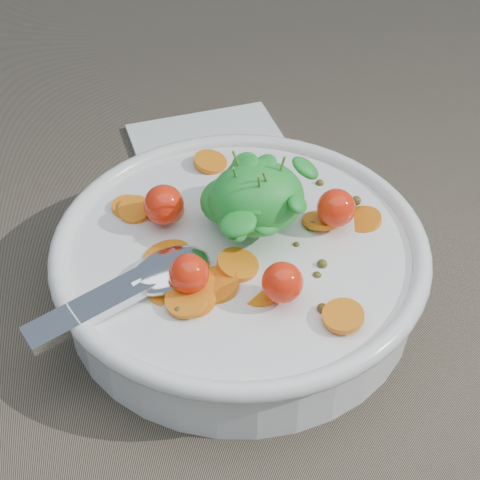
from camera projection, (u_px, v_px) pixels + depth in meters
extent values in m
plane|color=#796C56|center=(251.00, 279.00, 0.59)|extent=(6.00, 6.00, 0.00)
cylinder|color=white|center=(240.00, 270.00, 0.56)|extent=(0.27, 0.27, 0.05)
torus|color=white|center=(240.00, 245.00, 0.55)|extent=(0.28, 0.28, 0.01)
cylinder|color=white|center=(240.00, 290.00, 0.58)|extent=(0.13, 0.13, 0.01)
cylinder|color=brown|center=(240.00, 270.00, 0.56)|extent=(0.24, 0.24, 0.04)
cylinder|color=orange|center=(189.00, 184.00, 0.61)|extent=(0.03, 0.03, 0.00)
cylinder|color=orange|center=(238.00, 264.00, 0.52)|extent=(0.04, 0.04, 0.01)
cylinder|color=orange|center=(170.00, 290.00, 0.51)|extent=(0.05, 0.05, 0.01)
cylinder|color=orange|center=(167.00, 256.00, 0.53)|extent=(0.04, 0.04, 0.01)
cylinder|color=orange|center=(361.00, 221.00, 0.57)|extent=(0.04, 0.04, 0.01)
cylinder|color=orange|center=(343.00, 316.00, 0.49)|extent=(0.03, 0.03, 0.01)
cylinder|color=orange|center=(224.00, 281.00, 0.52)|extent=(0.04, 0.04, 0.01)
cylinder|color=orange|center=(194.00, 300.00, 0.50)|extent=(0.04, 0.04, 0.01)
cylinder|color=orange|center=(165.00, 210.00, 0.57)|extent=(0.04, 0.04, 0.01)
cylinder|color=orange|center=(210.00, 162.00, 0.62)|extent=(0.04, 0.04, 0.01)
cylinder|color=orange|center=(135.00, 210.00, 0.57)|extent=(0.04, 0.03, 0.01)
cylinder|color=orange|center=(129.00, 207.00, 0.58)|extent=(0.04, 0.04, 0.01)
cylinder|color=orange|center=(215.00, 286.00, 0.51)|extent=(0.04, 0.05, 0.01)
cylinder|color=orange|center=(321.00, 221.00, 0.56)|extent=(0.03, 0.03, 0.01)
cylinder|color=orange|center=(345.00, 320.00, 0.50)|extent=(0.03, 0.03, 0.01)
cylinder|color=orange|center=(187.00, 298.00, 0.50)|extent=(0.03, 0.03, 0.01)
cylinder|color=orange|center=(260.00, 294.00, 0.51)|extent=(0.04, 0.04, 0.02)
sphere|color=#494318|center=(296.00, 245.00, 0.55)|extent=(0.01, 0.01, 0.01)
sphere|color=#494318|center=(182.00, 290.00, 0.50)|extent=(0.01, 0.01, 0.01)
sphere|color=#494318|center=(289.00, 292.00, 0.51)|extent=(0.01, 0.01, 0.01)
sphere|color=#494318|center=(351.00, 206.00, 0.58)|extent=(0.01, 0.01, 0.01)
sphere|color=#494318|center=(178.00, 311.00, 0.49)|extent=(0.01, 0.01, 0.01)
sphere|color=#494318|center=(313.00, 226.00, 0.56)|extent=(0.01, 0.01, 0.01)
sphere|color=#494318|center=(162.00, 199.00, 0.58)|extent=(0.01, 0.01, 0.01)
sphere|color=#494318|center=(320.00, 183.00, 0.60)|extent=(0.01, 0.01, 0.01)
sphere|color=#494318|center=(317.00, 276.00, 0.52)|extent=(0.01, 0.01, 0.01)
sphere|color=#494318|center=(322.00, 264.00, 0.53)|extent=(0.01, 0.01, 0.01)
sphere|color=#494318|center=(356.00, 201.00, 0.57)|extent=(0.01, 0.01, 0.01)
sphere|color=#494318|center=(322.00, 309.00, 0.50)|extent=(0.01, 0.01, 0.01)
sphere|color=red|center=(336.00, 208.00, 0.55)|extent=(0.03, 0.03, 0.03)
sphere|color=red|center=(243.00, 180.00, 0.57)|extent=(0.03, 0.03, 0.03)
sphere|color=red|center=(164.00, 205.00, 0.55)|extent=(0.03, 0.03, 0.03)
sphere|color=red|center=(189.00, 274.00, 0.50)|extent=(0.03, 0.03, 0.03)
sphere|color=red|center=(282.00, 282.00, 0.49)|extent=(0.03, 0.03, 0.03)
ellipsoid|color=green|center=(256.00, 198.00, 0.53)|extent=(0.07, 0.06, 0.05)
ellipsoid|color=green|center=(228.00, 201.00, 0.55)|extent=(0.04, 0.04, 0.03)
ellipsoid|color=green|center=(236.00, 233.00, 0.51)|extent=(0.02, 0.02, 0.01)
ellipsoid|color=green|center=(244.00, 223.00, 0.52)|extent=(0.03, 0.03, 0.02)
ellipsoid|color=green|center=(268.00, 172.00, 0.53)|extent=(0.03, 0.03, 0.03)
ellipsoid|color=green|center=(258.00, 189.00, 0.53)|extent=(0.02, 0.02, 0.02)
ellipsoid|color=green|center=(238.00, 180.00, 0.53)|extent=(0.03, 0.03, 0.02)
ellipsoid|color=green|center=(298.00, 204.00, 0.51)|extent=(0.03, 0.03, 0.02)
ellipsoid|color=green|center=(263.00, 168.00, 0.53)|extent=(0.03, 0.03, 0.02)
ellipsoid|color=green|center=(245.00, 165.00, 0.53)|extent=(0.03, 0.03, 0.02)
ellipsoid|color=green|center=(264.00, 220.00, 0.52)|extent=(0.04, 0.04, 0.02)
ellipsoid|color=green|center=(254.00, 187.00, 0.53)|extent=(0.02, 0.03, 0.01)
ellipsoid|color=green|center=(305.00, 168.00, 0.55)|extent=(0.03, 0.03, 0.02)
ellipsoid|color=green|center=(238.00, 224.00, 0.50)|extent=(0.04, 0.04, 0.02)
ellipsoid|color=green|center=(258.00, 202.00, 0.51)|extent=(0.03, 0.03, 0.02)
ellipsoid|color=green|center=(251.00, 182.00, 0.52)|extent=(0.03, 0.03, 0.02)
ellipsoid|color=green|center=(254.00, 188.00, 0.52)|extent=(0.03, 0.03, 0.02)
ellipsoid|color=green|center=(222.00, 197.00, 0.53)|extent=(0.03, 0.03, 0.01)
ellipsoid|color=green|center=(256.00, 188.00, 0.53)|extent=(0.03, 0.02, 0.02)
ellipsoid|color=green|center=(243.00, 167.00, 0.53)|extent=(0.04, 0.03, 0.02)
ellipsoid|color=green|center=(263.00, 171.00, 0.53)|extent=(0.03, 0.03, 0.02)
cylinder|color=#4C8C33|center=(277.00, 183.00, 0.53)|extent=(0.01, 0.00, 0.05)
cylinder|color=#4C8C33|center=(244.00, 177.00, 0.53)|extent=(0.02, 0.01, 0.04)
cylinder|color=#4C8C33|center=(270.00, 191.00, 0.52)|extent=(0.02, 0.01, 0.04)
cylinder|color=#4C8C33|center=(261.00, 195.00, 0.52)|extent=(0.01, 0.01, 0.04)
cylinder|color=#4C8C33|center=(238.00, 185.00, 0.53)|extent=(0.01, 0.02, 0.04)
ellipsoid|color=silver|center=(170.00, 270.00, 0.52)|extent=(0.07, 0.06, 0.02)
cube|color=silver|center=(108.00, 299.00, 0.50)|extent=(0.12, 0.06, 0.02)
cylinder|color=silver|center=(146.00, 280.00, 0.51)|extent=(0.02, 0.02, 0.01)
cube|color=white|center=(212.00, 149.00, 0.72)|extent=(0.15, 0.13, 0.01)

